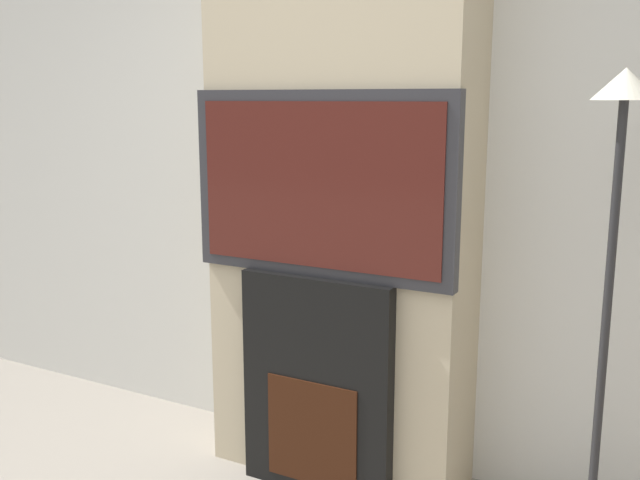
% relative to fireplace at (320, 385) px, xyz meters
% --- Properties ---
extents(wall_back, '(6.00, 0.06, 2.70)m').
position_rel_fireplace_xyz_m(wall_back, '(0.00, 0.40, 0.90)').
color(wall_back, silver).
rests_on(wall_back, ground_plane).
extents(chimney_breast, '(1.08, 0.37, 2.70)m').
position_rel_fireplace_xyz_m(chimney_breast, '(0.00, 0.19, 0.90)').
color(chimney_breast, '#BCAD8E').
rests_on(chimney_breast, ground_plane).
extents(fireplace, '(0.65, 0.15, 0.91)m').
position_rel_fireplace_xyz_m(fireplace, '(0.00, 0.00, 0.00)').
color(fireplace, black).
rests_on(fireplace, ground_plane).
extents(television, '(1.10, 0.07, 0.72)m').
position_rel_fireplace_xyz_m(television, '(0.00, -0.00, 0.82)').
color(television, '#2D2D33').
rests_on(television, fireplace).
extents(floor_lamp, '(0.27, 0.27, 1.69)m').
position_rel_fireplace_xyz_m(floor_lamp, '(1.05, 0.06, 0.63)').
color(floor_lamp, '#262628').
rests_on(floor_lamp, ground_plane).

